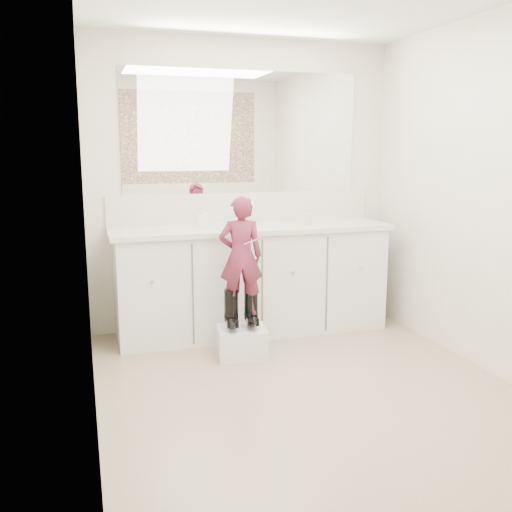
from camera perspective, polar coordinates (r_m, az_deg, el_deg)
name	(u,v)px	position (r m, az deg, el deg)	size (l,w,h in m)	color
floor	(307,388)	(3.76, 5.13, -13.04)	(3.00, 3.00, 0.00)	#816854
wall_back	(243,186)	(4.87, -1.35, 7.05)	(2.60, 2.60, 0.00)	beige
wall_front	(473,238)	(2.16, 20.89, 1.74)	(2.60, 2.60, 0.00)	beige
wall_left	(85,207)	(3.19, -16.72, 4.68)	(3.00, 3.00, 0.00)	beige
wall_right	(491,196)	(4.13, 22.46, 5.60)	(3.00, 3.00, 0.00)	beige
vanity_cabinet	(252,282)	(4.72, -0.40, -2.58)	(2.20, 0.55, 0.85)	silver
countertop	(252,229)	(4.63, -0.35, 2.75)	(2.28, 0.58, 0.04)	beige
backsplash	(243,207)	(4.87, -1.29, 4.87)	(2.28, 0.03, 0.25)	beige
mirror	(243,133)	(4.85, -1.33, 12.24)	(2.00, 0.02, 1.00)	white
dot_panel	(481,107)	(2.15, 21.54, 13.73)	(2.00, 0.01, 1.20)	#472819
faucet	(247,218)	(4.77, -0.93, 3.85)	(0.08, 0.08, 0.10)	silver
cup	(307,219)	(4.75, 5.11, 3.70)	(0.09, 0.09, 0.09)	beige
soap_bottle	(203,217)	(4.54, -5.37, 3.91)	(0.08, 0.08, 0.17)	silver
step_stool	(242,343)	(4.22, -1.41, -8.65)	(0.35, 0.29, 0.22)	silver
boot_left	(231,309)	(4.14, -2.50, -5.30)	(0.11, 0.19, 0.29)	black
boot_right	(251,307)	(4.18, -0.50, -5.14)	(0.11, 0.19, 0.29)	black
toddler	(241,256)	(4.07, -1.52, -0.01)	(0.31, 0.21, 0.86)	#AF355C
toothbrush	(253,241)	(4.00, -0.25, 1.53)	(0.01, 0.01, 0.14)	#CF508E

